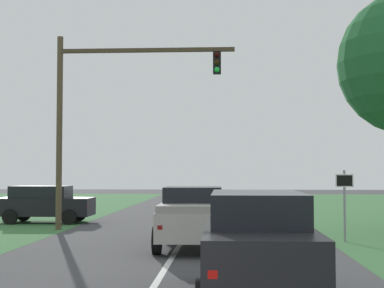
# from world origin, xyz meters

# --- Properties ---
(ground_plane) EXTENTS (120.00, 120.00, 0.00)m
(ground_plane) POSITION_xyz_m (0.00, 9.38, 0.00)
(ground_plane) COLOR #424244
(red_suv_near) EXTENTS (2.09, 4.96, 1.98)m
(red_suv_near) POSITION_xyz_m (2.05, 4.08, 1.04)
(red_suv_near) COLOR black
(red_suv_near) RESTS_ON ground_plane
(pickup_truck_lead) EXTENTS (2.25, 5.04, 1.89)m
(pickup_truck_lead) POSITION_xyz_m (0.48, 11.45, 0.96)
(pickup_truck_lead) COLOR #B7B2A8
(pickup_truck_lead) RESTS_ON ground_plane
(traffic_light) EXTENTS (7.28, 0.40, 7.90)m
(traffic_light) POSITION_xyz_m (-3.45, 16.79, 5.19)
(traffic_light) COLOR brown
(traffic_light) RESTS_ON ground_plane
(keep_moving_sign) EXTENTS (0.60, 0.09, 2.40)m
(keep_moving_sign) POSITION_xyz_m (5.49, 13.37, 1.54)
(keep_moving_sign) COLOR gray
(keep_moving_sign) RESTS_ON ground_plane
(crossing_suv_far) EXTENTS (4.30, 2.07, 1.70)m
(crossing_suv_far) POSITION_xyz_m (-6.85, 19.94, 0.90)
(crossing_suv_far) COLOR black
(crossing_suv_far) RESTS_ON ground_plane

